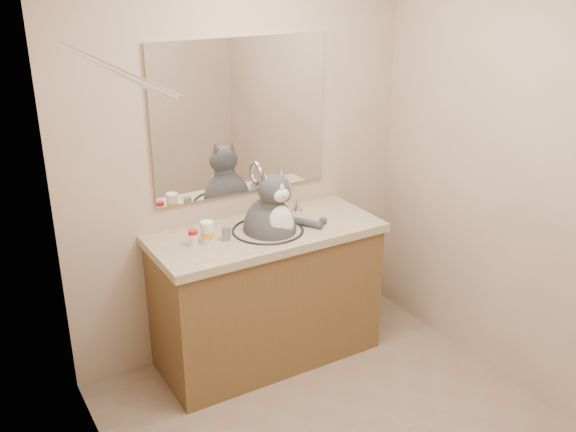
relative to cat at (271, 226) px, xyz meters
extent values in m
cube|color=#C5AB91|center=(-0.02, 0.32, 0.32)|extent=(2.20, 0.01, 2.40)
cube|color=#C5AB91|center=(-1.12, -0.93, 0.32)|extent=(0.01, 2.50, 2.40)
cube|color=#C5AB91|center=(1.09, -0.93, 0.32)|extent=(0.01, 2.50, 2.40)
cube|color=brown|center=(-0.02, 0.03, -0.48)|extent=(1.30, 0.55, 0.80)
cube|color=#C3AA8C|center=(-0.02, 0.03, -0.06)|extent=(1.34, 0.59, 0.05)
torus|color=black|center=(-0.02, 0.01, -0.03)|extent=(0.42, 0.42, 0.02)
ellipsoid|color=white|center=(-0.02, 0.01, -0.11)|extent=(0.40, 0.40, 0.15)
cylinder|color=silver|center=(0.15, 0.18, 0.07)|extent=(0.03, 0.03, 0.18)
torus|color=silver|center=(0.15, 0.12, 0.16)|extent=(0.03, 0.16, 0.16)
cone|color=silver|center=(0.28, 0.18, 0.02)|extent=(0.06, 0.06, 0.08)
cube|color=white|center=(-0.02, 0.30, 0.57)|extent=(1.10, 0.02, 0.90)
cube|color=#C8B497|center=(-1.07, -0.83, 0.12)|extent=(0.01, 1.20, 1.90)
cylinder|color=silver|center=(-1.07, -0.83, 1.09)|extent=(0.02, 1.30, 0.02)
ellipsoid|color=#434247|center=(0.00, 0.01, -0.04)|extent=(0.33, 0.36, 0.40)
ellipsoid|color=white|center=(0.01, -0.09, 0.02)|extent=(0.17, 0.11, 0.25)
ellipsoid|color=#434247|center=(0.00, -0.03, 0.23)|extent=(0.20, 0.18, 0.18)
ellipsoid|color=white|center=(0.01, -0.10, 0.21)|extent=(0.10, 0.06, 0.08)
sphere|color=#D88C8C|center=(0.01, -0.13, 0.22)|extent=(0.02, 0.02, 0.02)
cone|color=#434247|center=(-0.05, -0.02, 0.31)|extent=(0.08, 0.07, 0.09)
cone|color=#434247|center=(0.05, -0.01, 0.31)|extent=(0.08, 0.07, 0.09)
cylinder|color=#434247|center=(0.20, -0.01, -0.01)|extent=(0.18, 0.25, 0.05)
cylinder|color=white|center=(-0.46, 0.04, 0.00)|extent=(0.06, 0.06, 0.07)
cylinder|color=#AA1312|center=(-0.46, 0.04, 0.05)|extent=(0.07, 0.07, 0.02)
cylinder|color=white|center=(-0.38, 0.03, 0.02)|extent=(0.09, 0.09, 0.10)
cylinder|color=#F5A528|center=(-0.38, 0.03, 0.02)|extent=(0.09, 0.09, 0.04)
cylinder|color=white|center=(-0.38, 0.03, 0.08)|extent=(0.09, 0.09, 0.02)
cylinder|color=gray|center=(-0.28, 0.02, 0.01)|extent=(0.06, 0.06, 0.08)
camera|label=1|loc=(-1.63, -2.95, 1.41)|focal=40.00mm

